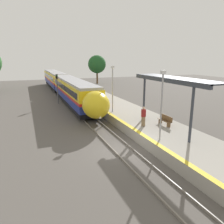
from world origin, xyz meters
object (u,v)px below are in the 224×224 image
at_px(person_waiting, 143,116).
at_px(railway_signal, 57,86).
at_px(lamppost_near, 162,101).
at_px(train, 63,84).
at_px(platform_bench, 165,120).
at_px(lamppost_mid, 113,86).

bearing_deg(person_waiting, railway_signal, 106.24).
bearing_deg(lamppost_near, train, 95.21).
relative_size(platform_bench, lamppost_mid, 0.34).
distance_m(person_waiting, railway_signal, 17.93).
height_order(railway_signal, lamppost_mid, lamppost_mid).
height_order(railway_signal, lamppost_near, lamppost_near).
bearing_deg(person_waiting, lamppost_near, -98.82).
bearing_deg(platform_bench, lamppost_mid, 111.41).
height_order(person_waiting, railway_signal, railway_signal).
bearing_deg(person_waiting, lamppost_mid, 94.94).
height_order(platform_bench, railway_signal, railway_signal).
relative_size(platform_bench, lamppost_near, 0.34).
bearing_deg(train, lamppost_mid, -82.09).
relative_size(train, platform_bench, 25.22).
height_order(train, railway_signal, railway_signal).
bearing_deg(train, platform_bench, -78.36).
relative_size(lamppost_near, lamppost_mid, 1.00).
height_order(platform_bench, person_waiting, person_waiting).
xyz_separation_m(train, platform_bench, (5.03, -24.45, -0.79)).
distance_m(lamppost_near, lamppost_mid, 9.41).
bearing_deg(lamppost_mid, person_waiting, -85.06).
distance_m(railway_signal, lamppost_near, 21.07).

